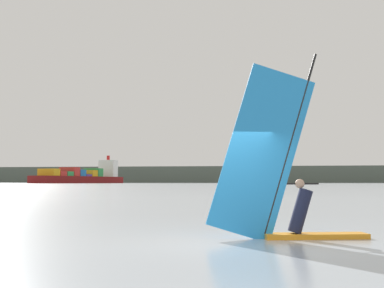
{
  "coord_description": "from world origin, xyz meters",
  "views": [
    {
      "loc": [
        -2.37,
        -9.87,
        1.32
      ],
      "look_at": [
        0.45,
        7.91,
        2.76
      ],
      "focal_mm": 44.47,
      "sensor_mm": 36.0,
      "label": 1
    }
  ],
  "objects": [
    {
      "name": "small_sailboat",
      "position": [
        81.03,
        238.1,
        0.78
      ],
      "size": [
        7.5,
        5.43,
        8.8
      ],
      "rotation": [
        0.0,
        0.0,
        5.86
      ],
      "color": "white",
      "rests_on": "ground_plane"
    },
    {
      "name": "ground_plane",
      "position": [
        0.0,
        0.0,
        0.0
      ],
      "size": [
        4000.0,
        4000.0,
        0.0
      ],
      "primitive_type": "plane",
      "color": "#9EA8B2"
    },
    {
      "name": "cargo_ship",
      "position": [
        -43.06,
        583.8,
        8.16
      ],
      "size": [
        103.14,
        149.76,
        36.62
      ],
      "rotation": [
        0.0,
        0.0,
        4.17
      ],
      "color": "maroon",
      "rests_on": "ground_plane"
    },
    {
      "name": "windsurfer",
      "position": [
        1.52,
        0.84,
        1.25
      ],
      "size": [
        3.81,
        0.75,
        4.51
      ],
      "rotation": [
        0.0,
        0.0,
        6.2
      ],
      "color": "orange",
      "rests_on": "ground_plane"
    },
    {
      "name": "distant_headland",
      "position": [
        72.86,
        1068.34,
        15.47
      ],
      "size": [
        1100.35,
        634.76,
        30.94
      ],
      "primitive_type": "cube",
      "rotation": [
        0.0,
        0.0,
        -0.29
      ],
      "color": "#4C564C",
      "rests_on": "ground_plane"
    }
  ]
}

